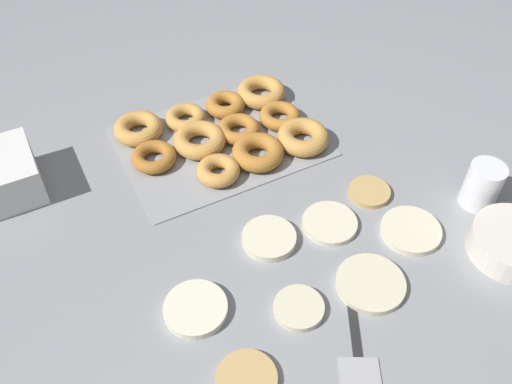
# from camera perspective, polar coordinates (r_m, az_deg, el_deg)

# --- Properties ---
(ground_plane) EXTENTS (3.00, 3.00, 0.00)m
(ground_plane) POSITION_cam_1_polar(r_m,az_deg,el_deg) (0.98, 1.04, -4.69)
(ground_plane) COLOR gray
(pancake_0) EXTENTS (0.10, 0.10, 0.01)m
(pancake_0) POSITION_cam_1_polar(r_m,az_deg,el_deg) (0.90, -6.37, -12.12)
(pancake_0) COLOR silver
(pancake_0) RESTS_ON ground_plane
(pancake_1) EXTENTS (0.12, 0.12, 0.01)m
(pancake_1) POSITION_cam_1_polar(r_m,az_deg,el_deg) (0.94, 11.96, -9.41)
(pancake_1) COLOR beige
(pancake_1) RESTS_ON ground_plane
(pancake_2) EXTENTS (0.08, 0.08, 0.01)m
(pancake_2) POSITION_cam_1_polar(r_m,az_deg,el_deg) (0.89, 4.53, -12.07)
(pancake_2) COLOR beige
(pancake_2) RESTS_ON ground_plane
(pancake_3) EXTENTS (0.10, 0.10, 0.01)m
(pancake_3) POSITION_cam_1_polar(r_m,az_deg,el_deg) (1.00, 7.76, -3.28)
(pancake_3) COLOR beige
(pancake_3) RESTS_ON ground_plane
(pancake_4) EXTENTS (0.10, 0.10, 0.02)m
(pancake_4) POSITION_cam_1_polar(r_m,az_deg,el_deg) (0.97, 1.49, -4.86)
(pancake_4) COLOR beige
(pancake_4) RESTS_ON ground_plane
(pancake_5) EXTENTS (0.08, 0.08, 0.01)m
(pancake_5) POSITION_cam_1_polar(r_m,az_deg,el_deg) (1.07, 11.85, -0.01)
(pancake_5) COLOR tan
(pancake_5) RESTS_ON ground_plane
(pancake_7) EXTENTS (0.09, 0.09, 0.01)m
(pancake_7) POSITION_cam_1_polar(r_m,az_deg,el_deg) (0.84, -1.00, -19.11)
(pancake_7) COLOR tan
(pancake_7) RESTS_ON ground_plane
(pancake_8) EXTENTS (0.11, 0.11, 0.01)m
(pancake_8) POSITION_cam_1_polar(r_m,az_deg,el_deg) (1.02, 15.97, -3.93)
(pancake_8) COLOR beige
(pancake_8) RESTS_ON ground_plane
(donut_tray) EXTENTS (0.41, 0.31, 0.04)m
(donut_tray) POSITION_cam_1_polar(r_m,az_deg,el_deg) (1.16, -3.10, 6.33)
(donut_tray) COLOR #93969B
(donut_tray) RESTS_ON ground_plane
(batter_bowl) EXTENTS (0.15, 0.15, 0.05)m
(batter_bowl) POSITION_cam_1_polar(r_m,az_deg,el_deg) (1.04, 25.38, -4.90)
(batter_bowl) COLOR silver
(batter_bowl) RESTS_ON ground_plane
(container_stack) EXTENTS (0.13, 0.15, 0.08)m
(container_stack) POSITION_cam_1_polar(r_m,az_deg,el_deg) (1.14, -25.28, 1.53)
(container_stack) COLOR white
(container_stack) RESTS_ON ground_plane
(paper_cup) EXTENTS (0.07, 0.07, 0.09)m
(paper_cup) POSITION_cam_1_polar(r_m,az_deg,el_deg) (1.09, 22.72, 0.68)
(paper_cup) COLOR white
(paper_cup) RESTS_ON ground_plane
(spatula) EXTENTS (0.15, 0.23, 0.01)m
(spatula) POSITION_cam_1_polar(r_m,az_deg,el_deg) (0.86, 10.92, -18.38)
(spatula) COLOR black
(spatula) RESTS_ON ground_plane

